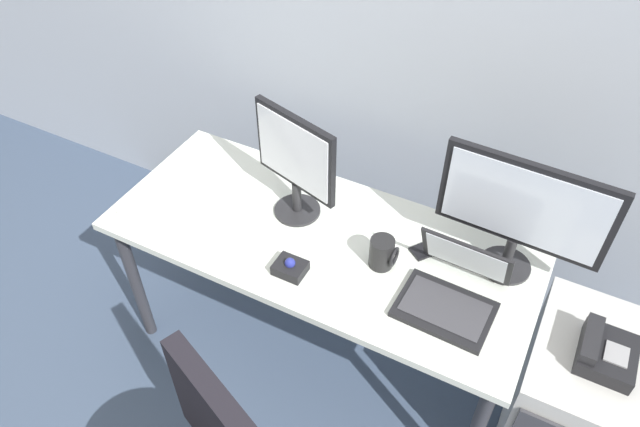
{
  "coord_description": "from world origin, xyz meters",
  "views": [
    {
      "loc": [
        0.71,
        -1.36,
        2.31
      ],
      "look_at": [
        0.0,
        0.0,
        0.85
      ],
      "focal_mm": 33.24,
      "sensor_mm": 36.0,
      "label": 1
    }
  ],
  "objects_px": {
    "desk_phone": "(605,352)",
    "monitor_side": "(295,160)",
    "laptop": "(452,290)",
    "cell_phone": "(430,248)",
    "file_cabinet": "(574,408)",
    "coffee_mug": "(382,253)",
    "trackball_mouse": "(290,267)",
    "keyboard": "(172,216)",
    "monitor_main": "(522,211)"
  },
  "relations": [
    {
      "from": "laptop",
      "to": "trackball_mouse",
      "type": "bearing_deg",
      "value": -165.33
    },
    {
      "from": "laptop",
      "to": "trackball_mouse",
      "type": "distance_m",
      "value": 0.56
    },
    {
      "from": "desk_phone",
      "to": "cell_phone",
      "type": "distance_m",
      "value": 0.66
    },
    {
      "from": "desk_phone",
      "to": "monitor_side",
      "type": "xyz_separation_m",
      "value": [
        -1.17,
        0.1,
        0.27
      ]
    },
    {
      "from": "cell_phone",
      "to": "laptop",
      "type": "bearing_deg",
      "value": -17.27
    },
    {
      "from": "monitor_main",
      "to": "monitor_side",
      "type": "height_order",
      "value": "monitor_main"
    },
    {
      "from": "file_cabinet",
      "to": "monitor_main",
      "type": "relative_size",
      "value": 1.21
    },
    {
      "from": "file_cabinet",
      "to": "keyboard",
      "type": "relative_size",
      "value": 1.62
    },
    {
      "from": "monitor_main",
      "to": "laptop",
      "type": "height_order",
      "value": "monitor_main"
    },
    {
      "from": "laptop",
      "to": "coffee_mug",
      "type": "height_order",
      "value": "laptop"
    },
    {
      "from": "file_cabinet",
      "to": "trackball_mouse",
      "type": "bearing_deg",
      "value": -169.43
    },
    {
      "from": "file_cabinet",
      "to": "coffee_mug",
      "type": "height_order",
      "value": "coffee_mug"
    },
    {
      "from": "coffee_mug",
      "to": "cell_phone",
      "type": "distance_m",
      "value": 0.2
    },
    {
      "from": "trackball_mouse",
      "to": "file_cabinet",
      "type": "bearing_deg",
      "value": 10.57
    },
    {
      "from": "laptop",
      "to": "cell_phone",
      "type": "distance_m",
      "value": 0.24
    },
    {
      "from": "cell_phone",
      "to": "coffee_mug",
      "type": "bearing_deg",
      "value": -94.59
    },
    {
      "from": "laptop",
      "to": "coffee_mug",
      "type": "relative_size",
      "value": 2.73
    },
    {
      "from": "monitor_side",
      "to": "desk_phone",
      "type": "bearing_deg",
      "value": -5.0
    },
    {
      "from": "keyboard",
      "to": "trackball_mouse",
      "type": "xyz_separation_m",
      "value": [
        0.54,
        -0.02,
        0.01
      ]
    },
    {
      "from": "file_cabinet",
      "to": "monitor_main",
      "type": "xyz_separation_m",
      "value": [
        -0.38,
        0.18,
        0.66
      ]
    },
    {
      "from": "monitor_side",
      "to": "monitor_main",
      "type": "bearing_deg",
      "value": 6.59
    },
    {
      "from": "cell_phone",
      "to": "monitor_main",
      "type": "bearing_deg",
      "value": 44.87
    },
    {
      "from": "desk_phone",
      "to": "coffee_mug",
      "type": "relative_size",
      "value": 1.68
    },
    {
      "from": "desk_phone",
      "to": "trackball_mouse",
      "type": "bearing_deg",
      "value": -170.23
    },
    {
      "from": "trackball_mouse",
      "to": "cell_phone",
      "type": "bearing_deg",
      "value": 39.71
    },
    {
      "from": "desk_phone",
      "to": "keyboard",
      "type": "relative_size",
      "value": 0.48
    },
    {
      "from": "desk_phone",
      "to": "monitor_side",
      "type": "relative_size",
      "value": 0.45
    },
    {
      "from": "monitor_side",
      "to": "laptop",
      "type": "distance_m",
      "value": 0.71
    },
    {
      "from": "file_cabinet",
      "to": "coffee_mug",
      "type": "xyz_separation_m",
      "value": [
        -0.78,
        -0.01,
        0.45
      ]
    },
    {
      "from": "laptop",
      "to": "cell_phone",
      "type": "xyz_separation_m",
      "value": [
        -0.14,
        0.19,
        -0.05
      ]
    },
    {
      "from": "file_cabinet",
      "to": "monitor_side",
      "type": "height_order",
      "value": "monitor_side"
    },
    {
      "from": "file_cabinet",
      "to": "cell_phone",
      "type": "xyz_separation_m",
      "value": [
        -0.65,
        0.14,
        0.39
      ]
    },
    {
      "from": "desk_phone",
      "to": "coffee_mug",
      "type": "xyz_separation_m",
      "value": [
        -0.77,
        0.0,
        0.07
      ]
    },
    {
      "from": "file_cabinet",
      "to": "cell_phone",
      "type": "relative_size",
      "value": 4.77
    },
    {
      "from": "file_cabinet",
      "to": "monitor_side",
      "type": "bearing_deg",
      "value": 175.83
    },
    {
      "from": "laptop",
      "to": "cell_phone",
      "type": "bearing_deg",
      "value": 126.92
    },
    {
      "from": "keyboard",
      "to": "trackball_mouse",
      "type": "bearing_deg",
      "value": -2.49
    },
    {
      "from": "file_cabinet",
      "to": "trackball_mouse",
      "type": "distance_m",
      "value": 1.14
    },
    {
      "from": "keyboard",
      "to": "monitor_main",
      "type": "bearing_deg",
      "value": 16.2
    },
    {
      "from": "file_cabinet",
      "to": "trackball_mouse",
      "type": "xyz_separation_m",
      "value": [
        -1.05,
        -0.2,
        0.41
      ]
    },
    {
      "from": "desk_phone",
      "to": "laptop",
      "type": "relative_size",
      "value": 0.61
    },
    {
      "from": "trackball_mouse",
      "to": "cell_phone",
      "type": "relative_size",
      "value": 0.77
    },
    {
      "from": "trackball_mouse",
      "to": "coffee_mug",
      "type": "bearing_deg",
      "value": 33.74
    },
    {
      "from": "file_cabinet",
      "to": "monitor_main",
      "type": "height_order",
      "value": "monitor_main"
    },
    {
      "from": "keyboard",
      "to": "laptop",
      "type": "relative_size",
      "value": 1.29
    },
    {
      "from": "cell_phone",
      "to": "file_cabinet",
      "type": "bearing_deg",
      "value": 24.04
    },
    {
      "from": "monitor_side",
      "to": "coffee_mug",
      "type": "xyz_separation_m",
      "value": [
        0.4,
        -0.1,
        -0.19
      ]
    },
    {
      "from": "monitor_main",
      "to": "keyboard",
      "type": "bearing_deg",
      "value": -163.8
    },
    {
      "from": "file_cabinet",
      "to": "coffee_mug",
      "type": "distance_m",
      "value": 0.9
    },
    {
      "from": "desk_phone",
      "to": "trackball_mouse",
      "type": "height_order",
      "value": "trackball_mouse"
    }
  ]
}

